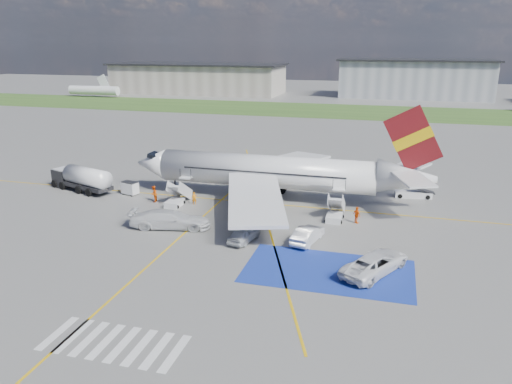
% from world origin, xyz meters
% --- Properties ---
extents(ground, '(400.00, 400.00, 0.00)m').
position_xyz_m(ground, '(0.00, 0.00, 0.00)').
color(ground, '#60605E').
rests_on(ground, ground).
extents(grass_strip, '(400.00, 30.00, 0.01)m').
position_xyz_m(grass_strip, '(0.00, 95.00, 0.01)').
color(grass_strip, '#2D4C1E').
rests_on(grass_strip, ground).
extents(taxiway_line_main, '(120.00, 0.20, 0.01)m').
position_xyz_m(taxiway_line_main, '(0.00, 12.00, 0.01)').
color(taxiway_line_main, gold).
rests_on(taxiway_line_main, ground).
extents(taxiway_line_cross, '(0.20, 60.00, 0.01)m').
position_xyz_m(taxiway_line_cross, '(-5.00, -10.00, 0.01)').
color(taxiway_line_cross, gold).
rests_on(taxiway_line_cross, ground).
extents(taxiway_line_diag, '(20.71, 56.45, 0.01)m').
position_xyz_m(taxiway_line_diag, '(0.00, 12.00, 0.01)').
color(taxiway_line_diag, gold).
rests_on(taxiway_line_diag, ground).
extents(staging_box, '(14.00, 8.00, 0.01)m').
position_xyz_m(staging_box, '(10.00, -4.00, 0.01)').
color(staging_box, navy).
rests_on(staging_box, ground).
extents(crosswalk, '(9.00, 4.00, 0.01)m').
position_xyz_m(crosswalk, '(-1.80, -18.00, 0.01)').
color(crosswalk, silver).
rests_on(crosswalk, ground).
extents(terminal_west, '(60.00, 22.00, 10.00)m').
position_xyz_m(terminal_west, '(-55.00, 130.00, 5.00)').
color(terminal_west, gray).
rests_on(terminal_west, ground).
extents(terminal_centre, '(48.00, 18.00, 12.00)m').
position_xyz_m(terminal_centre, '(20.00, 135.00, 6.00)').
color(terminal_centre, gray).
rests_on(terminal_centre, ground).
extents(airliner, '(36.81, 32.95, 11.92)m').
position_xyz_m(airliner, '(1.51, 14.00, 3.39)').
color(airliner, silver).
rests_on(airliner, ground).
extents(airstairs_fwd, '(1.90, 5.20, 3.60)m').
position_xyz_m(airstairs_fwd, '(-9.50, 8.70, 0.62)').
color(airstairs_fwd, silver).
rests_on(airstairs_fwd, ground).
extents(airstairs_aft, '(1.90, 5.20, 3.60)m').
position_xyz_m(airstairs_aft, '(9.00, 8.70, 0.62)').
color(airstairs_aft, silver).
rests_on(airstairs_aft, ground).
extents(fuel_tanker, '(9.60, 5.32, 3.18)m').
position_xyz_m(fuel_tanker, '(-23.44, 10.88, 1.34)').
color(fuel_tanker, black).
rests_on(fuel_tanker, ground).
extents(gpu_cart, '(2.25, 1.76, 1.66)m').
position_xyz_m(gpu_cart, '(-16.75, 11.03, 0.75)').
color(gpu_cart, silver).
rests_on(gpu_cart, ground).
extents(belt_loader, '(4.81, 2.21, 1.40)m').
position_xyz_m(belt_loader, '(17.35, 19.25, 0.35)').
color(belt_loader, silver).
rests_on(belt_loader, ground).
extents(car_silver_a, '(2.56, 4.58, 1.47)m').
position_xyz_m(car_silver_a, '(1.33, 0.30, 0.74)').
color(car_silver_a, '#B3B6BB').
rests_on(car_silver_a, ground).
extents(car_silver_b, '(2.75, 5.11, 1.60)m').
position_xyz_m(car_silver_b, '(7.24, 1.69, 0.80)').
color(car_silver_b, '#ADAFB5').
rests_on(car_silver_b, ground).
extents(van_white_a, '(5.10, 6.33, 2.16)m').
position_xyz_m(van_white_a, '(13.75, -3.15, 1.08)').
color(van_white_a, silver).
rests_on(van_white_a, ground).
extents(van_white_b, '(6.59, 3.68, 2.44)m').
position_xyz_m(van_white_b, '(-6.99, 1.73, 1.22)').
color(van_white_b, silver).
rests_on(van_white_b, ground).
extents(crew_fwd, '(0.66, 0.61, 1.52)m').
position_xyz_m(crew_fwd, '(-7.49, 9.45, 0.76)').
color(crew_fwd, orange).
rests_on(crew_fwd, ground).
extents(crew_nose, '(0.92, 1.09, 1.97)m').
position_xyz_m(crew_nose, '(-12.51, 9.10, 0.99)').
color(crew_nose, '#FC5E0D').
rests_on(crew_nose, ground).
extents(crew_aft, '(1.06, 1.06, 1.81)m').
position_xyz_m(crew_aft, '(11.35, 8.18, 0.90)').
color(crew_aft, '#FF660D').
rests_on(crew_aft, ground).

